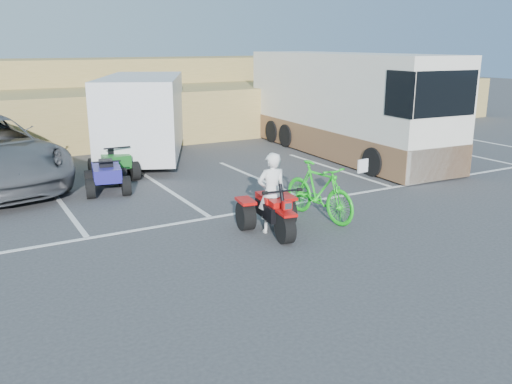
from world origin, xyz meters
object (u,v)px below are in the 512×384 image
green_dirt_bike (319,191)px  quad_atv_green (114,178)px  rider (272,193)px  red_trike_atv (274,234)px  rv_motorhome (343,111)px  cargo_trailer (143,115)px  quad_atv_blue (108,192)px

green_dirt_bike → quad_atv_green: (-2.94, 5.95, -0.63)m
rider → quad_atv_green: bearing=-66.7°
red_trike_atv → rv_motorhome: rv_motorhome is taller
rider → cargo_trailer: (0.07, 8.39, 0.65)m
rider → green_dirt_bike: bearing=-160.9°
rider → cargo_trailer: size_ratio=0.26×
green_dirt_bike → quad_atv_blue: (-3.50, 4.50, -0.63)m
green_dirt_bike → quad_atv_green: bearing=108.7°
rider → quad_atv_green: 6.45m
red_trike_atv → rider: size_ratio=0.97×
quad_atv_blue → red_trike_atv: bearing=-55.8°
red_trike_atv → quad_atv_blue: bearing=122.4°
cargo_trailer → quad_atv_green: (-1.66, -2.19, -1.48)m
green_dirt_bike → quad_atv_blue: bearing=120.3°
rider → quad_atv_green: size_ratio=1.07×
cargo_trailer → quad_atv_green: 3.12m
cargo_trailer → rv_motorhome: rv_motorhome is taller
green_dirt_bike → rv_motorhome: rv_motorhome is taller
green_dirt_bike → cargo_trailer: bearing=91.3°
rv_motorhome → quad_atv_blue: bearing=-168.8°
cargo_trailer → quad_atv_blue: cargo_trailer is taller
green_dirt_bike → red_trike_atv: bearing=-171.8°
quad_atv_blue → cargo_trailer: bearing=69.4°
quad_atv_green → rider: bearing=-74.0°
red_trike_atv → rider: bearing=90.0°
green_dirt_bike → rv_motorhome: (5.10, 5.70, 0.84)m
cargo_trailer → rv_motorhome: (6.38, -2.44, -0.00)m
red_trike_atv → quad_atv_blue: (-2.12, 4.89, 0.00)m
green_dirt_bike → cargo_trailer: 8.29m
rv_motorhome → green_dirt_bike: bearing=-128.5°
quad_atv_blue → quad_atv_green: 1.55m
rider → red_trike_atv: bearing=90.0°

